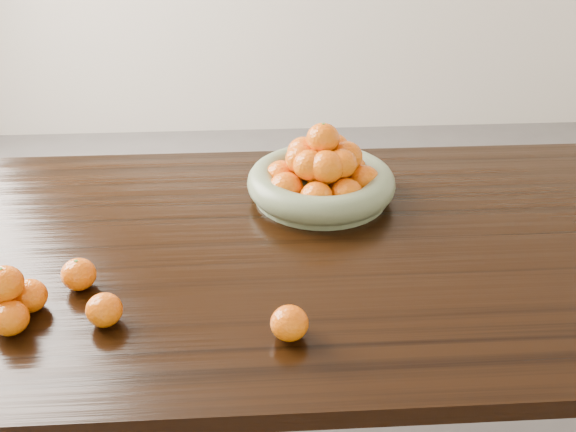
{
  "coord_description": "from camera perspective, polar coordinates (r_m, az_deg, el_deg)",
  "views": [
    {
      "loc": [
        -0.03,
        -1.21,
        1.52
      ],
      "look_at": [
        0.05,
        -0.02,
        0.83
      ],
      "focal_mm": 40.0,
      "sensor_mm": 36.0,
      "label": 1
    }
  ],
  "objects": [
    {
      "name": "fruit_bowl",
      "position": [
        1.6,
        2.98,
        3.52
      ],
      "size": [
        0.37,
        0.37,
        0.2
      ],
      "rotation": [
        0.0,
        0.0,
        -0.43
      ],
      "color": "#6D7858",
      "rests_on": "dining_table"
    },
    {
      "name": "dining_table",
      "position": [
        1.48,
        -1.84,
        -5.34
      ],
      "size": [
        2.0,
        1.0,
        0.75
      ],
      "color": "black",
      "rests_on": "ground"
    },
    {
      "name": "orange_pyramid",
      "position": [
        1.3,
        -23.58,
        -6.84
      ],
      "size": [
        0.13,
        0.13,
        0.11
      ],
      "rotation": [
        0.0,
        0.0,
        0.29
      ],
      "color": "#DF6506",
      "rests_on": "dining_table"
    },
    {
      "name": "loose_orange_2",
      "position": [
        1.16,
        0.12,
        -9.5
      ],
      "size": [
        0.07,
        0.07,
        0.06
      ],
      "primitive_type": "ellipsoid",
      "color": "#DF6506",
      "rests_on": "dining_table"
    },
    {
      "name": "loose_orange_1",
      "position": [
        1.24,
        -16.02,
        -8.03
      ],
      "size": [
        0.07,
        0.07,
        0.06
      ],
      "primitive_type": "ellipsoid",
      "color": "#DF6506",
      "rests_on": "dining_table"
    },
    {
      "name": "loose_orange_0",
      "position": [
        1.34,
        -18.11,
        -4.95
      ],
      "size": [
        0.07,
        0.07,
        0.06
      ],
      "primitive_type": "ellipsoid",
      "color": "#DF6506",
      "rests_on": "dining_table"
    }
  ]
}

